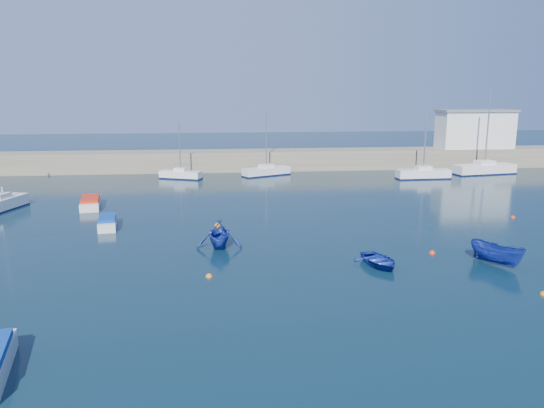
{
  "coord_description": "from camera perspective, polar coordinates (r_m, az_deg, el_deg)",
  "views": [
    {
      "loc": [
        -5.81,
        -24.79,
        10.57
      ],
      "look_at": [
        -1.48,
        16.53,
        1.6
      ],
      "focal_mm": 35.0,
      "sensor_mm": 36.0,
      "label": 1
    }
  ],
  "objects": [
    {
      "name": "buoy_3",
      "position": [
        42.27,
        -5.9,
        -2.36
      ],
      "size": [
        0.47,
        0.47,
        0.47
      ],
      "primitive_type": "sphere",
      "color": "orange",
      "rests_on": "ground"
    },
    {
      "name": "dinghy_left",
      "position": [
        36.41,
        -5.7,
        -3.2
      ],
      "size": [
        3.31,
        3.77,
        1.9
      ],
      "primitive_type": "imported",
      "rotation": [
        0.0,
        0.0,
        -0.06
      ],
      "color": "navy",
      "rests_on": "ground"
    },
    {
      "name": "ground",
      "position": [
        27.57,
        6.77,
        -10.45
      ],
      "size": [
        220.0,
        220.0,
        0.0
      ],
      "primitive_type": "plane",
      "color": "#0A212F",
      "rests_on": "ground"
    },
    {
      "name": "motorboat_2",
      "position": [
        51.38,
        -18.94,
        0.16
      ],
      "size": [
        2.34,
        4.84,
        0.96
      ],
      "rotation": [
        0.0,
        0.0,
        0.16
      ],
      "color": "silver",
      "rests_on": "ground"
    },
    {
      "name": "buoy_0",
      "position": [
        31.07,
        -6.79,
        -7.8
      ],
      "size": [
        0.41,
        0.41,
        0.41
      ],
      "primitive_type": "sphere",
      "color": "orange",
      "rests_on": "ground"
    },
    {
      "name": "sailboat_6",
      "position": [
        66.77,
        -0.61,
        3.56
      ],
      "size": [
        6.31,
        4.26,
        8.11
      ],
      "rotation": [
        0.0,
        0.0,
        2.02
      ],
      "color": "silver",
      "rests_on": "ground"
    },
    {
      "name": "buoy_5",
      "position": [
        31.75,
        27.16,
        -8.67
      ],
      "size": [
        0.38,
        0.38,
        0.38
      ],
      "primitive_type": "sphere",
      "color": "orange",
      "rests_on": "ground"
    },
    {
      "name": "sailboat_8",
      "position": [
        73.25,
        21.87,
        3.55
      ],
      "size": [
        8.32,
        3.54,
        10.51
      ],
      "rotation": [
        0.0,
        0.0,
        1.73
      ],
      "color": "silver",
      "rests_on": "ground"
    },
    {
      "name": "buoy_4",
      "position": [
        49.1,
        24.49,
        -1.36
      ],
      "size": [
        0.4,
        0.4,
        0.4
      ],
      "primitive_type": "sphere",
      "color": "red",
      "rests_on": "ground"
    },
    {
      "name": "harbor_office",
      "position": [
        79.52,
        20.98,
        7.45
      ],
      "size": [
        10.0,
        4.0,
        5.0
      ],
      "primitive_type": "cube",
      "color": "silver",
      "rests_on": "back_wall"
    },
    {
      "name": "sailboat_7",
      "position": [
        66.92,
        15.94,
        3.17
      ],
      "size": [
        6.49,
        2.0,
        8.52
      ],
      "rotation": [
        0.0,
        0.0,
        1.6
      ],
      "color": "silver",
      "rests_on": "ground"
    },
    {
      "name": "buoy_1",
      "position": [
        36.64,
        16.85,
        -5.12
      ],
      "size": [
        0.43,
        0.43,
        0.43
      ],
      "primitive_type": "sphere",
      "color": "red",
      "rests_on": "ground"
    },
    {
      "name": "motorboat_1",
      "position": [
        43.44,
        -17.27,
        -1.87
      ],
      "size": [
        1.83,
        3.88,
        0.92
      ],
      "rotation": [
        0.0,
        0.0,
        0.14
      ],
      "color": "silver",
      "rests_on": "ground"
    },
    {
      "name": "back_wall",
      "position": [
        71.63,
        -1.29,
        4.75
      ],
      "size": [
        96.0,
        4.5,
        2.6
      ],
      "primitive_type": "cube",
      "color": "#766D5A",
      "rests_on": "ground"
    },
    {
      "name": "sailboat_3",
      "position": [
        53.07,
        -27.08,
        0.03
      ],
      "size": [
        3.13,
        5.83,
        7.55
      ],
      "rotation": [
        0.0,
        0.0,
        -0.29
      ],
      "color": "silver",
      "rests_on": "ground"
    },
    {
      "name": "dinghy_right",
      "position": [
        35.52,
        23.04,
        -4.96
      ],
      "size": [
        2.94,
        3.81,
        1.39
      ],
      "primitive_type": "imported",
      "rotation": [
        0.0,
        0.0,
        0.51
      ],
      "color": "navy",
      "rests_on": "ground"
    },
    {
      "name": "dinghy_center",
      "position": [
        33.23,
        11.46,
        -6.0
      ],
      "size": [
        3.06,
        3.76,
        0.68
      ],
      "primitive_type": "imported",
      "rotation": [
        0.0,
        0.0,
        0.23
      ],
      "color": "navy",
      "rests_on": "ground"
    },
    {
      "name": "sailboat_5",
      "position": [
        65.21,
        -9.8,
        3.16
      ],
      "size": [
        5.28,
        3.22,
        6.84
      ],
      "rotation": [
        0.0,
        0.0,
        1.19
      ],
      "color": "silver",
      "rests_on": "ground"
    }
  ]
}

